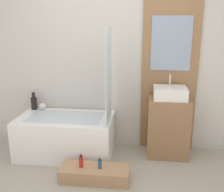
% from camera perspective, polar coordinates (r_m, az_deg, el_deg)
% --- Properties ---
extents(wall_tiled_back, '(4.20, 0.06, 2.60)m').
position_cam_1_polar(wall_tiled_back, '(3.77, 0.18, 7.98)').
color(wall_tiled_back, beige).
rests_on(wall_tiled_back, ground_plane).
extents(wall_wood_accent, '(0.77, 0.04, 2.60)m').
position_cam_1_polar(wall_wood_accent, '(3.71, 12.56, 7.75)').
color(wall_wood_accent, '#8E6642').
rests_on(wall_wood_accent, ground_plane).
extents(bathtub, '(1.30, 0.74, 0.55)m').
position_cam_1_polar(bathtub, '(3.77, -9.96, -8.45)').
color(bathtub, white).
rests_on(bathtub, ground_plane).
extents(glass_shower_screen, '(0.01, 0.48, 1.19)m').
position_cam_1_polar(glass_shower_screen, '(3.27, -0.74, 4.16)').
color(glass_shower_screen, silver).
rests_on(glass_shower_screen, bathtub).
extents(wooden_step_bench, '(0.81, 0.31, 0.16)m').
position_cam_1_polar(wooden_step_bench, '(3.23, -3.76, -16.51)').
color(wooden_step_bench, '#A87F56').
rests_on(wooden_step_bench, ground_plane).
extents(vanity_cabinet, '(0.56, 0.41, 0.82)m').
position_cam_1_polar(vanity_cabinet, '(3.72, 12.06, -6.67)').
color(vanity_cabinet, '#8E6642').
rests_on(vanity_cabinet, ground_plane).
extents(sink, '(0.43, 0.36, 0.31)m').
position_cam_1_polar(sink, '(3.57, 12.50, 0.67)').
color(sink, white).
rests_on(sink, vanity_cabinet).
extents(vase_tall_dark, '(0.09, 0.09, 0.26)m').
position_cam_1_polar(vase_tall_dark, '(4.07, -16.63, -1.35)').
color(vase_tall_dark, black).
rests_on(vase_tall_dark, bathtub).
extents(vase_round_light, '(0.10, 0.10, 0.10)m').
position_cam_1_polar(vase_round_light, '(4.03, -14.90, -2.21)').
color(vase_round_light, silver).
rests_on(vase_round_light, bathtub).
extents(bottle_soap_primary, '(0.05, 0.05, 0.16)m').
position_cam_1_polar(bottle_soap_primary, '(3.19, -6.75, -13.96)').
color(bottle_soap_primary, red).
rests_on(bottle_soap_primary, wooden_step_bench).
extents(bottle_soap_secondary, '(0.05, 0.05, 0.12)m').
position_cam_1_polar(bottle_soap_secondary, '(3.16, -2.68, -14.55)').
color(bottle_soap_secondary, '#2D567A').
rests_on(bottle_soap_secondary, wooden_step_bench).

